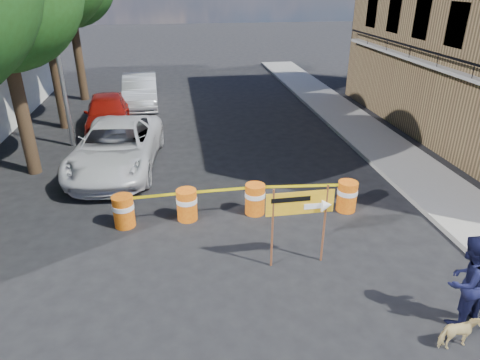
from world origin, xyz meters
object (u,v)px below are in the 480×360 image
object	(u,v)px
barrel_far_right	(347,196)
dog	(460,334)
suv_white	(117,147)
barrel_far_left	(124,211)
sedan_silver	(140,91)
pedestrian	(466,281)
barrel_mid_left	(187,204)
sedan_red	(108,112)
barrel_mid_right	(255,198)
detour_sign	(309,208)

from	to	relation	value
barrel_far_right	dog	size ratio (longest dim) A/B	1.17
dog	suv_white	distance (m)	11.63
barrel_far_left	sedan_silver	world-z (taller)	sedan_silver
pedestrian	suv_white	world-z (taller)	pedestrian
pedestrian	suv_white	distance (m)	11.36
barrel_mid_left	sedan_red	world-z (taller)	sedan_red
pedestrian	sedan_red	size ratio (longest dim) A/B	0.41
barrel_mid_left	sedan_red	bearing A→B (deg)	110.42
barrel_mid_right	detour_sign	size ratio (longest dim) A/B	0.45
detour_sign	pedestrian	bearing A→B (deg)	-44.50
suv_white	sedan_silver	size ratio (longest dim) A/B	1.20
barrel_far_left	barrel_far_right	bearing A→B (deg)	-0.62
barrel_mid_left	suv_white	xyz separation A→B (m)	(-2.26, 3.93, 0.34)
barrel_mid_right	sedan_silver	xyz separation A→B (m)	(-3.85, 12.11, 0.33)
barrel_far_left	barrel_mid_left	distance (m)	1.70
barrel_far_right	detour_sign	world-z (taller)	detour_sign
barrel_mid_left	detour_sign	bearing A→B (deg)	-42.41
barrel_far_right	sedan_red	xyz separation A→B (m)	(-7.69, 8.55, 0.32)
pedestrian	sedan_silver	distance (m)	18.29
dog	sedan_red	size ratio (longest dim) A/B	0.17
detour_sign	suv_white	size ratio (longest dim) A/B	0.34
barrel_far_right	suv_white	size ratio (longest dim) A/B	0.15
detour_sign	sedan_silver	bearing A→B (deg)	106.49
barrel_mid_left	suv_white	world-z (taller)	suv_white
pedestrian	dog	size ratio (longest dim) A/B	2.47
sedan_red	suv_white	bearing A→B (deg)	-85.03
detour_sign	suv_white	world-z (taller)	detour_sign
barrel_mid_right	barrel_far_right	world-z (taller)	same
barrel_mid_left	barrel_mid_right	size ratio (longest dim) A/B	1.00
barrel_mid_left	sedan_red	distance (m)	8.94
pedestrian	sedan_silver	world-z (taller)	pedestrian
barrel_mid_right	barrel_far_right	xyz separation A→B (m)	(2.65, -0.23, 0.00)
barrel_mid_left	barrel_mid_right	xyz separation A→B (m)	(1.92, 0.05, 0.00)
sedan_red	barrel_mid_right	bearing A→B (deg)	-64.68
barrel_far_left	pedestrian	distance (m)	8.22
barrel_far_left	suv_white	world-z (taller)	suv_white
barrel_mid_right	dog	world-z (taller)	barrel_mid_right
detour_sign	sedan_red	distance (m)	12.30
barrel_mid_left	detour_sign	world-z (taller)	detour_sign
barrel_mid_left	pedestrian	distance (m)	6.96
barrel_far_left	detour_sign	xyz separation A→B (m)	(4.38, -2.34, 1.00)
detour_sign	dog	size ratio (longest dim) A/B	2.60
barrel_far_left	barrel_mid_right	world-z (taller)	same
pedestrian	sedan_red	xyz separation A→B (m)	(-8.20, 13.11, -0.17)
suv_white	sedan_red	bearing A→B (deg)	106.24
suv_white	detour_sign	bearing A→B (deg)	-46.83
barrel_far_right	detour_sign	distance (m)	3.12
barrel_far_left	sedan_red	size ratio (longest dim) A/B	0.19
barrel_mid_right	barrel_far_left	bearing A→B (deg)	-177.43
dog	sedan_red	bearing A→B (deg)	21.34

